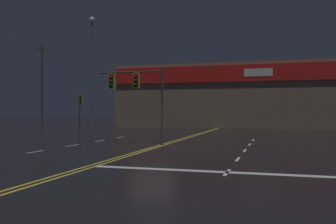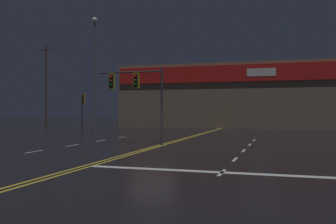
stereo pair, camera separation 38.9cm
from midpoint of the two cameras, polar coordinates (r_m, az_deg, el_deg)
ground_plane at (r=21.04m, az=-1.93°, el=-5.48°), size 200.00×200.00×0.00m
road_markings at (r=19.41m, az=-0.52°, el=-5.95°), size 15.05×60.00×0.01m
traffic_signal_median at (r=23.43m, az=-4.65°, el=3.91°), size 4.26×0.36×4.75m
traffic_signal_corner_northwest at (r=35.97m, az=-12.60°, el=1.17°), size 0.42×0.36×3.67m
streetlight_near_left at (r=40.53m, az=-10.85°, el=7.72°), size 0.56×0.56×11.96m
building_backdrop at (r=49.40m, az=9.22°, el=2.33°), size 26.35×10.23×7.82m
utility_pole_row at (r=43.82m, az=5.91°, el=4.60°), size 46.74×0.26×10.83m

